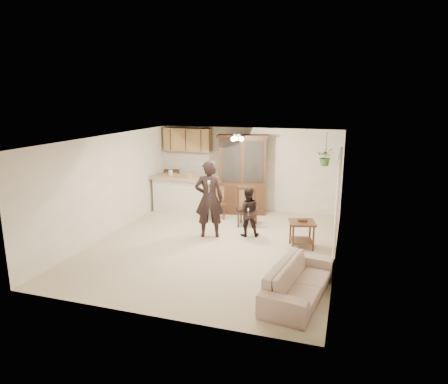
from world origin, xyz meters
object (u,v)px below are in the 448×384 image
(adult, at_px, (209,201))
(child, at_px, (247,210))
(china_hutch, at_px, (243,175))
(chair_hutch_right, at_px, (247,214))
(chair_bar, at_px, (172,196))
(chair_hutch_left, at_px, (214,209))
(side_table, at_px, (302,234))
(sofa, at_px, (299,277))

(adult, xyz_separation_m, child, (0.88, 0.33, -0.22))
(child, xyz_separation_m, china_hutch, (-0.64, 1.93, 0.47))
(adult, xyz_separation_m, china_hutch, (0.24, 2.26, 0.25))
(chair_hutch_right, bearing_deg, china_hutch, -73.84)
(chair_bar, bearing_deg, chair_hutch_left, -46.26)
(adult, distance_m, chair_bar, 3.14)
(adult, xyz_separation_m, chair_hutch_right, (0.69, 1.11, -0.58))
(adult, xyz_separation_m, side_table, (2.28, -0.07, -0.57))
(adult, distance_m, chair_hutch_left, 1.52)
(china_hutch, xyz_separation_m, side_table, (2.04, -2.33, -0.82))
(adult, relative_size, china_hutch, 0.77)
(adult, height_order, chair_hutch_right, adult)
(side_table, bearing_deg, china_hutch, 131.13)
(china_hutch, height_order, chair_hutch_right, china_hutch)
(side_table, bearing_deg, chair_bar, 151.72)
(child, height_order, side_table, child)
(child, distance_m, chair_hutch_left, 1.63)
(chair_bar, distance_m, chair_hutch_right, 3.01)
(adult, distance_m, side_table, 2.35)
(chair_bar, xyz_separation_m, chair_hutch_left, (1.75, -0.92, -0.03))
(child, relative_size, chair_bar, 1.17)
(side_table, bearing_deg, chair_hutch_left, 151.44)
(chair_bar, bearing_deg, chair_hutch_right, -41.25)
(side_table, relative_size, chair_bar, 0.61)
(china_hutch, distance_m, side_table, 3.21)
(sofa, relative_size, adult, 1.04)
(sofa, distance_m, adult, 3.55)
(chair_hutch_right, bearing_deg, side_table, 138.36)
(adult, relative_size, chair_hutch_left, 1.71)
(chair_bar, distance_m, chair_hutch_left, 1.98)
(adult, bearing_deg, side_table, 158.71)
(side_table, relative_size, chair_hutch_right, 0.62)
(sofa, relative_size, side_table, 2.67)
(adult, height_order, china_hutch, china_hutch)
(china_hutch, height_order, chair_bar, china_hutch)
(child, height_order, chair_hutch_right, child)
(sofa, distance_m, chair_bar, 6.59)
(adult, relative_size, child, 1.33)
(china_hutch, relative_size, chair_hutch_right, 2.05)
(china_hutch, height_order, side_table, china_hutch)
(chair_hutch_left, bearing_deg, side_table, 4.01)
(side_table, distance_m, chair_bar, 4.95)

